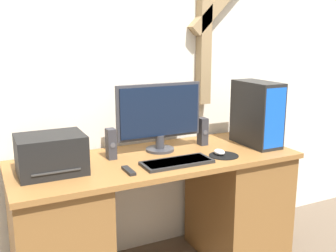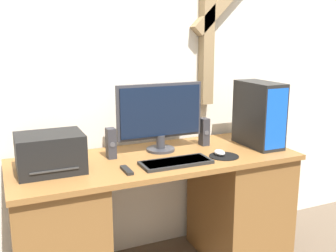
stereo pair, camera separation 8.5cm
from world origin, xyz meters
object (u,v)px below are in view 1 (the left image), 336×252
object	(u,v)px
computer_tower	(257,114)
printer	(51,154)
keyboard	(177,162)
remote_control	(129,171)
speaker_left	(111,144)
mouse	(219,152)
speaker_right	(203,131)
monitor	(160,114)

from	to	relation	value
computer_tower	printer	world-z (taller)	computer_tower
keyboard	remote_control	bearing A→B (deg)	-178.48
speaker_left	remote_control	size ratio (longest dim) A/B	1.32
mouse	speaker_left	world-z (taller)	speaker_left
keyboard	computer_tower	size ratio (longest dim) A/B	0.97
speaker_left	speaker_right	xyz separation A→B (m)	(0.63, 0.03, 0.00)
speaker_right	remote_control	world-z (taller)	speaker_right
mouse	speaker_right	world-z (taller)	speaker_right
mouse	computer_tower	distance (m)	0.40
mouse	remote_control	world-z (taller)	mouse
keyboard	mouse	size ratio (longest dim) A/B	4.81
printer	speaker_left	distance (m)	0.37
monitor	mouse	size ratio (longest dim) A/B	6.59
monitor	computer_tower	bearing A→B (deg)	-13.74
monitor	speaker_left	world-z (taller)	monitor
speaker_left	mouse	bearing A→B (deg)	-20.16
mouse	keyboard	bearing A→B (deg)	-173.61
mouse	speaker_right	size ratio (longest dim) A/B	0.47
keyboard	speaker_left	distance (m)	0.40
computer_tower	remote_control	bearing A→B (deg)	-171.78
printer	computer_tower	bearing A→B (deg)	-1.32
computer_tower	mouse	bearing A→B (deg)	-164.78
printer	mouse	bearing A→B (deg)	-7.40
monitor	printer	world-z (taller)	monitor
speaker_left	speaker_right	size ratio (longest dim) A/B	1.00
printer	speaker_right	size ratio (longest dim) A/B	1.90
mouse	printer	xyz separation A→B (m)	(-0.95, 0.12, 0.08)
keyboard	printer	bearing A→B (deg)	166.40
monitor	keyboard	xyz separation A→B (m)	(-0.02, -0.28, -0.22)
printer	speaker_right	distance (m)	0.99
mouse	speaker_right	xyz separation A→B (m)	(0.03, 0.25, 0.07)
keyboard	remote_control	xyz separation A→B (m)	(-0.29, -0.01, -0.00)
printer	speaker_right	world-z (taller)	printer
remote_control	computer_tower	bearing A→B (deg)	8.22
computer_tower	remote_control	distance (m)	0.97
mouse	speaker_right	bearing A→B (deg)	82.71
printer	remote_control	size ratio (longest dim) A/B	2.52
computer_tower	remote_control	size ratio (longest dim) A/B	3.07
remote_control	monitor	bearing A→B (deg)	42.49
monitor	speaker_right	size ratio (longest dim) A/B	3.08
speaker_right	remote_control	xyz separation A→B (m)	(-0.62, -0.29, -0.08)
monitor	speaker_left	xyz separation A→B (m)	(-0.32, -0.03, -0.14)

